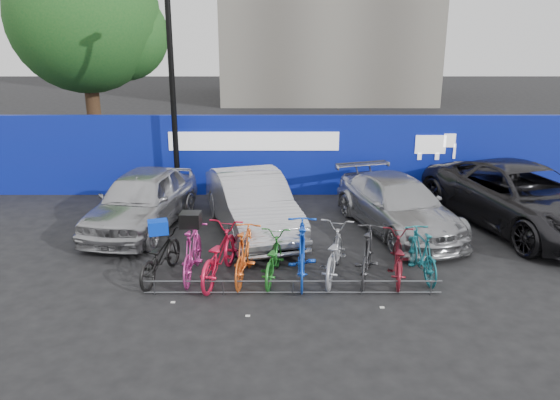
{
  "coord_description": "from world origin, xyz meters",
  "views": [
    {
      "loc": [
        -0.25,
        -9.87,
        4.77
      ],
      "look_at": [
        -0.23,
        2.0,
        1.06
      ],
      "focal_mm": 35.0,
      "sensor_mm": 36.0,
      "label": 1
    }
  ],
  "objects_px": {
    "lamppost": "(172,87)",
    "car_2": "(398,205)",
    "car_0": "(142,200)",
    "bike_9": "(421,253)",
    "tree": "(92,21)",
    "bike_4": "(273,258)",
    "bike_rack": "(293,287)",
    "bike_0": "(160,256)",
    "bike_1": "(192,252)",
    "bike_8": "(398,257)",
    "bike_2": "(219,254)",
    "bike_3": "(245,254)",
    "bike_6": "(333,253)",
    "bike_5": "(302,251)",
    "bike_7": "(367,254)",
    "car_3": "(523,197)",
    "car_1": "(252,204)"
  },
  "relations": [
    {
      "from": "bike_4",
      "to": "bike_rack",
      "type": "bearing_deg",
      "value": 126.05
    },
    {
      "from": "bike_3",
      "to": "bike_7",
      "type": "height_order",
      "value": "bike_3"
    },
    {
      "from": "bike_4",
      "to": "bike_6",
      "type": "height_order",
      "value": "bike_6"
    },
    {
      "from": "bike_1",
      "to": "bike_3",
      "type": "bearing_deg",
      "value": 176.72
    },
    {
      "from": "bike_3",
      "to": "bike_9",
      "type": "relative_size",
      "value": 1.08
    },
    {
      "from": "bike_5",
      "to": "lamppost",
      "type": "bearing_deg",
      "value": -55.17
    },
    {
      "from": "tree",
      "to": "car_2",
      "type": "bearing_deg",
      "value": -37.21
    },
    {
      "from": "car_2",
      "to": "bike_5",
      "type": "xyz_separation_m",
      "value": [
        -2.47,
        -2.8,
        -0.04
      ]
    },
    {
      "from": "tree",
      "to": "car_2",
      "type": "height_order",
      "value": "tree"
    },
    {
      "from": "bike_5",
      "to": "bike_7",
      "type": "height_order",
      "value": "bike_5"
    },
    {
      "from": "lamppost",
      "to": "car_2",
      "type": "relative_size",
      "value": 1.36
    },
    {
      "from": "bike_rack",
      "to": "bike_7",
      "type": "xyz_separation_m",
      "value": [
        1.49,
        0.71,
        0.37
      ]
    },
    {
      "from": "bike_1",
      "to": "bike_2",
      "type": "height_order",
      "value": "bike_1"
    },
    {
      "from": "bike_0",
      "to": "bike_8",
      "type": "distance_m",
      "value": 4.73
    },
    {
      "from": "car_3",
      "to": "bike_7",
      "type": "relative_size",
      "value": 3.22
    },
    {
      "from": "car_2",
      "to": "bike_3",
      "type": "relative_size",
      "value": 2.48
    },
    {
      "from": "tree",
      "to": "bike_4",
      "type": "bearing_deg",
      "value": -57.24
    },
    {
      "from": "car_3",
      "to": "bike_5",
      "type": "bearing_deg",
      "value": -169.06
    },
    {
      "from": "bike_4",
      "to": "bike_8",
      "type": "bearing_deg",
      "value": -171.87
    },
    {
      "from": "car_2",
      "to": "bike_6",
      "type": "height_order",
      "value": "car_2"
    },
    {
      "from": "lamppost",
      "to": "car_2",
      "type": "bearing_deg",
      "value": -23.18
    },
    {
      "from": "tree",
      "to": "bike_4",
      "type": "distance_m",
      "value": 12.69
    },
    {
      "from": "bike_0",
      "to": "bike_4",
      "type": "distance_m",
      "value": 2.25
    },
    {
      "from": "car_0",
      "to": "bike_1",
      "type": "xyz_separation_m",
      "value": [
        1.68,
        -2.85,
        -0.2
      ]
    },
    {
      "from": "bike_2",
      "to": "bike_3",
      "type": "relative_size",
      "value": 1.12
    },
    {
      "from": "car_2",
      "to": "bike_1",
      "type": "relative_size",
      "value": 2.5
    },
    {
      "from": "bike_1",
      "to": "car_0",
      "type": "bearing_deg",
      "value": -57.43
    },
    {
      "from": "bike_rack",
      "to": "car_2",
      "type": "bearing_deg",
      "value": 52.58
    },
    {
      "from": "car_2",
      "to": "bike_8",
      "type": "xyz_separation_m",
      "value": [
        -0.57,
        -2.77,
        -0.19
      ]
    },
    {
      "from": "car_0",
      "to": "bike_9",
      "type": "distance_m",
      "value": 6.87
    },
    {
      "from": "bike_rack",
      "to": "bike_0",
      "type": "xyz_separation_m",
      "value": [
        -2.63,
        0.76,
        0.31
      ]
    },
    {
      "from": "bike_rack",
      "to": "bike_5",
      "type": "distance_m",
      "value": 0.84
    },
    {
      "from": "bike_2",
      "to": "bike_3",
      "type": "distance_m",
      "value": 0.52
    },
    {
      "from": "car_1",
      "to": "bike_rack",
      "type": "bearing_deg",
      "value": -91.28
    },
    {
      "from": "lamppost",
      "to": "bike_9",
      "type": "bearing_deg",
      "value": -41.89
    },
    {
      "from": "car_3",
      "to": "bike_2",
      "type": "bearing_deg",
      "value": -174.73
    },
    {
      "from": "car_0",
      "to": "bike_6",
      "type": "relative_size",
      "value": 2.21
    },
    {
      "from": "lamppost",
      "to": "bike_8",
      "type": "distance_m",
      "value": 7.99
    },
    {
      "from": "car_1",
      "to": "bike_9",
      "type": "height_order",
      "value": "car_1"
    },
    {
      "from": "bike_4",
      "to": "bike_8",
      "type": "distance_m",
      "value": 2.48
    },
    {
      "from": "bike_6",
      "to": "bike_9",
      "type": "relative_size",
      "value": 1.17
    },
    {
      "from": "bike_0",
      "to": "bike_6",
      "type": "height_order",
      "value": "bike_6"
    },
    {
      "from": "bike_rack",
      "to": "bike_0",
      "type": "bearing_deg",
      "value": 163.93
    },
    {
      "from": "bike_0",
      "to": "bike_4",
      "type": "height_order",
      "value": "bike_0"
    },
    {
      "from": "lamppost",
      "to": "bike_8",
      "type": "bearing_deg",
      "value": -44.9
    },
    {
      "from": "car_0",
      "to": "bike_8",
      "type": "xyz_separation_m",
      "value": [
        5.76,
        -2.93,
        -0.28
      ]
    },
    {
      "from": "bike_2",
      "to": "bike_8",
      "type": "distance_m",
      "value": 3.55
    },
    {
      "from": "bike_5",
      "to": "bike_9",
      "type": "height_order",
      "value": "bike_5"
    },
    {
      "from": "car_0",
      "to": "car_2",
      "type": "relative_size",
      "value": 0.97
    },
    {
      "from": "bike_3",
      "to": "bike_8",
      "type": "height_order",
      "value": "bike_3"
    }
  ]
}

